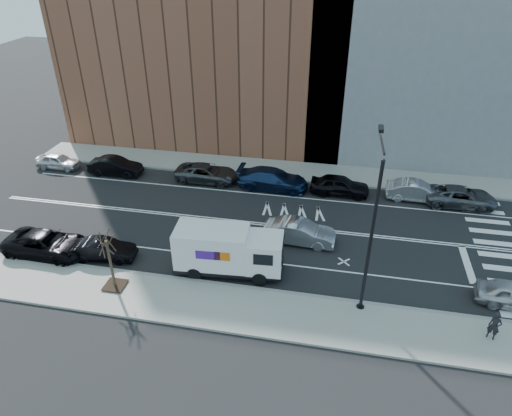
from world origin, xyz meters
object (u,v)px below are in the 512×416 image
at_px(far_parked_b, 115,166).
at_px(pedestrian, 494,326).
at_px(far_parked_a, 58,161).
at_px(driving_sedan, 299,232).
at_px(fedex_van, 228,250).

bearing_deg(far_parked_b, pedestrian, -117.47).
bearing_deg(pedestrian, far_parked_a, 179.27).
bearing_deg(far_parked_b, driving_sedan, -113.56).
distance_m(far_parked_a, far_parked_b, 5.52).
bearing_deg(driving_sedan, fedex_van, 137.65).
relative_size(fedex_van, pedestrian, 4.13).
xyz_separation_m(far_parked_a, pedestrian, (32.59, -13.95, 0.29)).
bearing_deg(far_parked_a, far_parked_b, -90.73).
xyz_separation_m(far_parked_b, driving_sedan, (16.56, -7.05, 0.03)).
relative_size(far_parked_a, driving_sedan, 0.83).
height_order(fedex_van, pedestrian, fedex_van).
relative_size(fedex_van, far_parked_b, 1.47).
bearing_deg(far_parked_a, fedex_van, -120.39).
xyz_separation_m(fedex_van, far_parked_b, (-12.68, 10.97, -0.81)).
bearing_deg(fedex_van, driving_sedan, 41.14).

